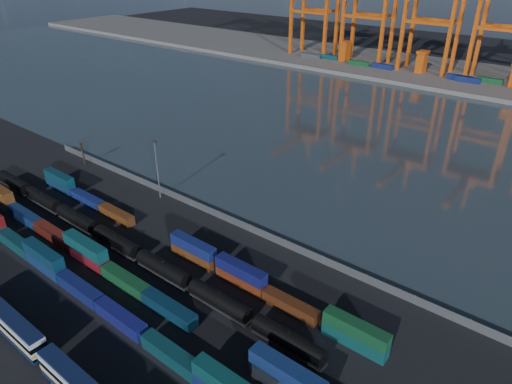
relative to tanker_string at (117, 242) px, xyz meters
The scene contains 12 objects.
ground 19.30m from the tanker_string, 11.58° to the right, with size 700.00×700.00×0.00m, color black.
harbor_water 102.90m from the tanker_string, 79.48° to the left, with size 700.00×700.00×0.00m, color #2A373E.
far_quay 207.01m from the tanker_string, 84.79° to the left, with size 700.00×70.00×2.00m, color #514F4C.
container_row_south 21.85m from the tanker_string, 38.86° to the right, with size 139.87×2.49×5.31m.
container_row_mid 19.68m from the tanker_string, 20.08° to the right, with size 142.21×2.59×5.51m.
container_row_north 20.60m from the tanker_string, 22.61° to the left, with size 141.49×2.37×5.05m.
tanker_string is the anchor object (origin of this frame).
waterfront_fence 30.62m from the tanker_string, 52.12° to the left, with size 160.12×0.12×2.20m.
bare_tree 51.15m from the tanker_string, 154.83° to the left, with size 2.27×2.23×8.57m.
yard_light_mast 25.83m from the tanker_string, 116.85° to the left, with size 1.60×0.40×16.60m.
quay_containers 191.77m from the tanker_string, 87.67° to the left, with size 172.58×10.99×2.60m.
straddle_carriers 196.91m from the tanker_string, 85.25° to the left, with size 140.00×7.00×11.10m.
Camera 1 is at (57.81, -42.58, 59.64)m, focal length 32.00 mm.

